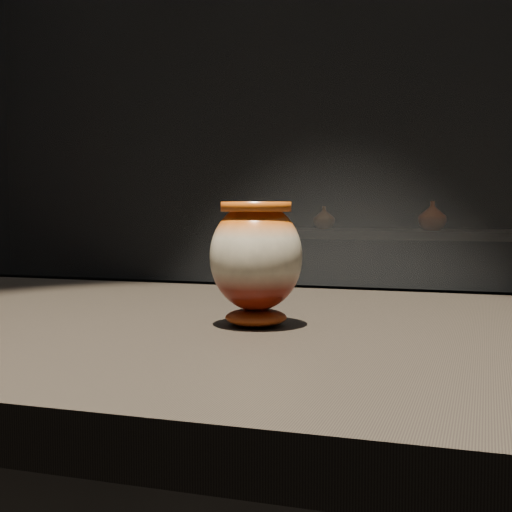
{
  "coord_description": "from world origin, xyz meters",
  "views": [
    {
      "loc": [
        0.42,
        -0.84,
        1.05
      ],
      "look_at": [
        0.15,
        -0.01,
        0.99
      ],
      "focal_mm": 50.0,
      "sensor_mm": 36.0,
      "label": 1
    }
  ],
  "objects": [
    {
      "name": "back_shelf",
      "position": [
        -0.02,
        3.66,
        0.64
      ],
      "size": [
        2.0,
        0.6,
        0.9
      ],
      "color": "black",
      "rests_on": "ground"
    },
    {
      "name": "back_vase_mid",
      "position": [
        0.1,
        3.61,
        0.99
      ],
      "size": [
        0.24,
        0.24,
        0.18
      ],
      "primitive_type": "imported",
      "rotation": [
        0.0,
        0.0,
        2.36
      ],
      "color": "#691509",
      "rests_on": "back_shelf"
    },
    {
      "name": "main_vase",
      "position": [
        0.15,
        -0.01,
        0.98
      ],
      "size": [
        0.12,
        0.12,
        0.15
      ],
      "rotation": [
        0.0,
        0.0,
        0.09
      ],
      "color": "#691509",
      "rests_on": "display_plinth"
    },
    {
      "name": "back_vase_left",
      "position": [
        -0.58,
        3.64,
        0.97
      ],
      "size": [
        0.18,
        0.18,
        0.15
      ],
      "primitive_type": "imported",
      "rotation": [
        0.0,
        0.0,
        4.37
      ],
      "color": "#9D5516",
      "rests_on": "back_shelf"
    }
  ]
}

